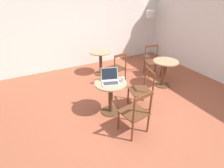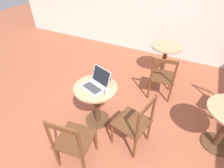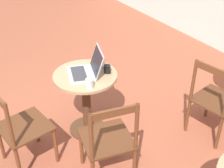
# 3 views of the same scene
# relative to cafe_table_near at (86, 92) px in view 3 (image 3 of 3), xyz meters

# --- Properties ---
(ground_plane) EXTENTS (16.00, 16.00, 0.00)m
(ground_plane) POSITION_rel_cafe_table_near_xyz_m (0.28, -0.34, -0.52)
(ground_plane) COLOR #9E5138
(cafe_table_near) EXTENTS (0.67, 0.67, 0.73)m
(cafe_table_near) POSITION_rel_cafe_table_near_xyz_m (0.00, 0.00, 0.00)
(cafe_table_near) COLOR #51331E
(cafe_table_near) RESTS_ON ground_plane
(chair_near_right) EXTENTS (0.53, 0.53, 0.91)m
(chair_near_right) POSITION_rel_cafe_table_near_xyz_m (0.71, -0.15, -0.07)
(chair_near_right) COLOR brown
(chair_near_right) RESTS_ON ground_plane
(chair_near_front) EXTENTS (0.51, 0.51, 0.91)m
(chair_near_front) POSITION_rel_cafe_table_near_xyz_m (0.12, -0.77, -0.07)
(chair_near_front) COLOR brown
(chair_near_front) RESTS_ON ground_plane
(chair_far_front) EXTENTS (0.52, 0.52, 0.91)m
(chair_far_front) POSITION_rel_cafe_table_near_xyz_m (0.78, 1.13, -0.07)
(chair_far_front) COLOR brown
(chair_far_front) RESTS_ON ground_plane
(laptop) EXTENTS (0.44, 0.43, 0.26)m
(laptop) POSITION_rel_cafe_table_near_xyz_m (0.00, 0.01, 0.27)
(laptop) COLOR #B7B7BC
(laptop) RESTS_ON cafe_table_near
(mouse) EXTENTS (0.06, 0.10, 0.03)m
(mouse) POSITION_rel_cafe_table_near_xyz_m (-0.02, 0.26, 0.23)
(mouse) COLOR #B7B7BC
(mouse) RESTS_ON cafe_table_near
(mug) EXTENTS (0.11, 0.07, 0.08)m
(mug) POSITION_rel_cafe_table_near_xyz_m (0.09, 0.21, 0.26)
(mug) COLOR black
(mug) RESTS_ON cafe_table_near
(drinking_glass) EXTENTS (0.07, 0.07, 0.10)m
(drinking_glass) POSITION_rel_cafe_table_near_xyz_m (0.24, -0.08, 0.27)
(drinking_glass) COLOR silver
(drinking_glass) RESTS_ON cafe_table_near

